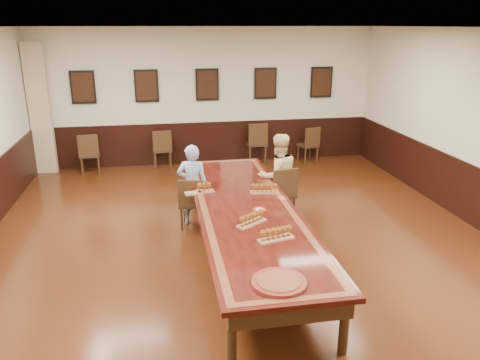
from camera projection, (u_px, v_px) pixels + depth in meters
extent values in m
cube|color=black|center=(246.00, 255.00, 6.93)|extent=(8.00, 10.00, 0.02)
cube|color=white|center=(247.00, 27.00, 5.91)|extent=(8.00, 10.00, 0.02)
cube|color=beige|center=(207.00, 97.00, 11.10)|extent=(8.00, 0.02, 3.20)
imported|color=#476AB1|center=(193.00, 185.00, 7.78)|extent=(0.56, 0.43, 1.39)
imported|color=beige|center=(278.00, 176.00, 8.08)|extent=(0.83, 0.70, 1.49)
cube|color=#CE4461|center=(282.00, 198.00, 7.03)|extent=(0.09, 0.16, 0.01)
cube|color=tan|center=(40.00, 109.00, 10.35)|extent=(0.45, 0.18, 2.90)
cube|color=black|center=(208.00, 142.00, 11.42)|extent=(7.98, 0.04, 1.00)
cube|color=black|center=(246.00, 209.00, 6.70)|extent=(1.40, 5.00, 0.06)
cube|color=brown|center=(246.00, 207.00, 6.69)|extent=(1.28, 4.88, 0.00)
cube|color=black|center=(246.00, 207.00, 6.69)|extent=(1.10, 4.70, 0.00)
cube|color=black|center=(246.00, 219.00, 6.75)|extent=(1.25, 4.85, 0.18)
cylinder|color=black|center=(232.00, 337.00, 4.55)|extent=(0.10, 0.10, 0.69)
cylinder|color=black|center=(344.00, 324.00, 4.74)|extent=(0.10, 0.10, 0.69)
cylinder|color=black|center=(193.00, 185.00, 8.89)|extent=(0.10, 0.10, 0.69)
cylinder|color=black|center=(253.00, 181.00, 9.08)|extent=(0.10, 0.10, 0.69)
cube|color=black|center=(83.00, 87.00, 10.48)|extent=(0.54, 0.03, 0.74)
cube|color=black|center=(83.00, 87.00, 10.46)|extent=(0.46, 0.01, 0.64)
cube|color=black|center=(146.00, 86.00, 10.71)|extent=(0.54, 0.03, 0.74)
cube|color=black|center=(146.00, 86.00, 10.69)|extent=(0.46, 0.01, 0.64)
cube|color=black|center=(207.00, 85.00, 10.94)|extent=(0.54, 0.03, 0.74)
cube|color=black|center=(207.00, 85.00, 10.92)|extent=(0.46, 0.01, 0.64)
cube|color=black|center=(265.00, 83.00, 11.17)|extent=(0.54, 0.03, 0.74)
cube|color=black|center=(266.00, 83.00, 11.15)|extent=(0.46, 0.01, 0.64)
cube|color=black|center=(321.00, 82.00, 11.40)|extent=(0.54, 0.03, 0.74)
cube|color=black|center=(322.00, 82.00, 11.38)|extent=(0.46, 0.01, 0.64)
cube|color=#9B5D41|center=(200.00, 192.00, 7.24)|extent=(0.47, 0.21, 0.03)
cube|color=#9B5D41|center=(264.00, 193.00, 7.24)|extent=(0.45, 0.20, 0.03)
cube|color=#9B5D41|center=(252.00, 223.00, 6.12)|extent=(0.45, 0.37, 0.03)
cube|color=#9B5D41|center=(276.00, 239.00, 5.67)|extent=(0.48, 0.25, 0.03)
cylinder|color=red|center=(259.00, 210.00, 6.58)|extent=(0.18, 0.18, 0.02)
cylinder|color=silver|center=(259.00, 209.00, 6.58)|extent=(0.10, 0.10, 0.01)
cylinder|color=#5C1612|center=(279.00, 282.00, 4.71)|extent=(0.72, 0.72, 0.04)
cylinder|color=brown|center=(279.00, 280.00, 4.70)|extent=(0.58, 0.58, 0.01)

